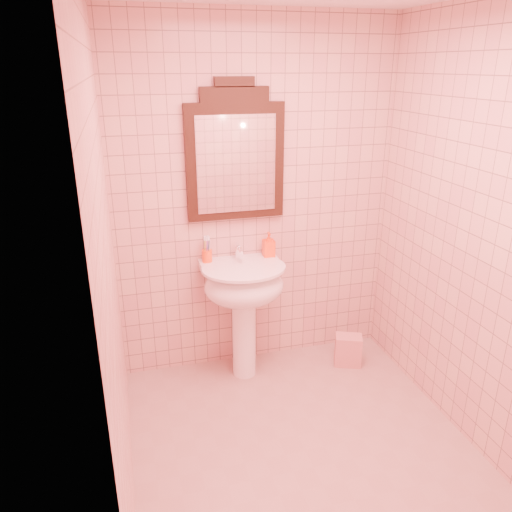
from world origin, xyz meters
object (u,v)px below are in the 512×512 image
object	(u,v)px
mirror	(235,156)
toothbrush_cup	(207,255)
pedestal_sink	(244,293)
soap_dispenser	(269,244)
towel	(348,350)

from	to	relation	value
mirror	toothbrush_cup	xyz separation A→B (m)	(-0.22, -0.05, -0.67)
mirror	pedestal_sink	bearing A→B (deg)	-90.00
toothbrush_cup	soap_dispenser	xyz separation A→B (m)	(0.45, -0.01, 0.04)
pedestal_sink	towel	world-z (taller)	pedestal_sink
toothbrush_cup	mirror	bearing A→B (deg)	11.85
pedestal_sink	soap_dispenser	world-z (taller)	soap_dispenser
soap_dispenser	towel	bearing A→B (deg)	-20.45
mirror	toothbrush_cup	distance (m)	0.71
pedestal_sink	mirror	world-z (taller)	mirror
pedestal_sink	mirror	bearing A→B (deg)	90.00
toothbrush_cup	towel	distance (m)	1.31
pedestal_sink	mirror	size ratio (longest dim) A/B	0.92
toothbrush_cup	soap_dispenser	size ratio (longest dim) A/B	0.91
toothbrush_cup	soap_dispenser	bearing A→B (deg)	-0.73
mirror	toothbrush_cup	bearing A→B (deg)	-168.15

